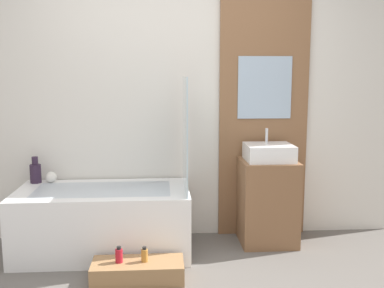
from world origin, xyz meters
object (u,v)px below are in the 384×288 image
object	(u,v)px
vase_round_light	(51,177)
bottle_soap_secondary	(145,255)
sink	(269,152)
bottle_soap_primary	(119,255)
wooden_step_bench	(138,271)
bathtub	(104,221)
vase_tall_dark	(36,172)

from	to	relation	value
vase_round_light	bottle_soap_secondary	world-z (taller)	vase_round_light
sink	bottle_soap_primary	world-z (taller)	sink
bottle_soap_primary	wooden_step_bench	bearing A→B (deg)	0.00
sink	bottle_soap_secondary	distance (m)	1.42
bathtub	bottle_soap_secondary	bearing A→B (deg)	-56.87
sink	bottle_soap_primary	bearing A→B (deg)	-151.65
wooden_step_bench	vase_round_light	distance (m)	1.27
sink	vase_round_light	world-z (taller)	sink
bathtub	vase_tall_dark	distance (m)	0.77
sink	vase_tall_dark	xyz separation A→B (m)	(-2.06, 0.15, -0.18)
wooden_step_bench	bottle_soap_secondary	bearing A→B (deg)	-0.00
vase_round_light	sink	bearing A→B (deg)	-4.37
bathtub	wooden_step_bench	bearing A→B (deg)	-60.70
wooden_step_bench	vase_round_light	xyz separation A→B (m)	(-0.80, 0.83, 0.53)
bottle_soap_primary	sink	bearing A→B (deg)	28.35
sink	wooden_step_bench	bearing A→B (deg)	-148.85
wooden_step_bench	vase_tall_dark	distance (m)	1.37
vase_tall_dark	vase_round_light	distance (m)	0.14
wooden_step_bench	bottle_soap_primary	world-z (taller)	bottle_soap_primary
bathtub	vase_round_light	size ratio (longest dim) A/B	14.92
bottle_soap_primary	bottle_soap_secondary	xyz separation A→B (m)	(0.19, -0.00, -0.00)
sink	vase_tall_dark	bearing A→B (deg)	175.93
sink	bottle_soap_secondary	world-z (taller)	sink
bathtub	sink	xyz separation A→B (m)	(1.44, 0.13, 0.55)
vase_tall_dark	bottle_soap_secondary	world-z (taller)	vase_tall_dark
bathtub	vase_round_light	world-z (taller)	vase_round_light
wooden_step_bench	vase_tall_dark	bearing A→B (deg)	138.45
bathtub	bottle_soap_primary	xyz separation A→B (m)	(0.18, -0.56, -0.08)
bottle_soap_primary	bottle_soap_secondary	world-z (taller)	bottle_soap_primary
vase_tall_dark	bottle_soap_secondary	size ratio (longest dim) A/B	2.08
vase_round_light	bottle_soap_primary	size ratio (longest dim) A/B	0.80
sink	bottle_soap_secondary	size ratio (longest dim) A/B	3.62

